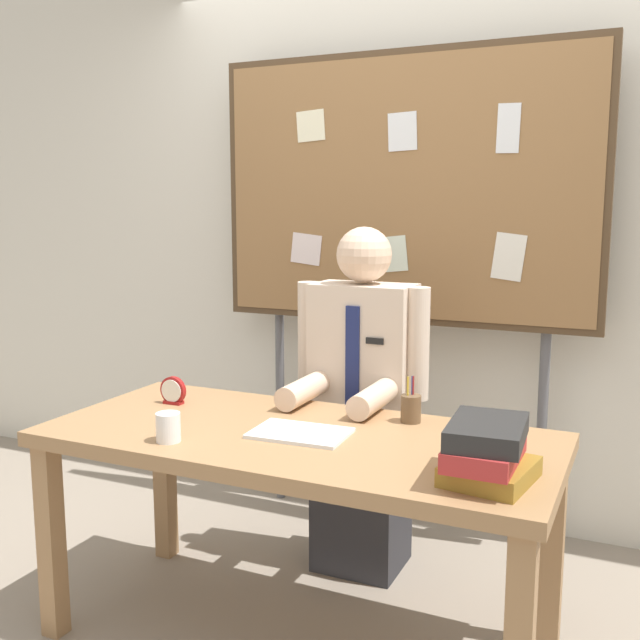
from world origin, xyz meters
TOP-DOWN VIEW (x-y plane):
  - ground_plane at (0.00, 0.00)m, footprint 12.00×12.00m
  - back_wall at (0.00, 1.25)m, footprint 6.40×0.08m
  - desk at (0.00, 0.00)m, footprint 1.69×0.76m
  - person at (0.00, 0.58)m, footprint 0.55×0.56m
  - bulletin_board at (0.00, 1.05)m, footprint 1.73×0.09m
  - book_stack at (0.66, -0.17)m, footprint 0.25×0.30m
  - open_notebook at (0.02, -0.02)m, footprint 0.32×0.22m
  - desk_clock at (-0.58, 0.12)m, footprint 0.10×0.04m
  - coffee_mug at (-0.33, -0.25)m, footprint 0.08×0.08m
  - pen_holder at (0.30, 0.27)m, footprint 0.07×0.07m

SIDE VIEW (x-z plane):
  - ground_plane at x=0.00m, z-range 0.00..0.00m
  - desk at x=0.00m, z-range 0.28..1.02m
  - person at x=0.00m, z-range -0.05..1.35m
  - open_notebook at x=0.02m, z-range 0.74..0.75m
  - coffee_mug at x=-0.33m, z-range 0.74..0.83m
  - desk_clock at x=-0.58m, z-range 0.73..0.84m
  - pen_holder at x=0.30m, z-range 0.71..0.87m
  - book_stack at x=0.66m, z-range 0.74..0.91m
  - back_wall at x=0.00m, z-range 0.00..2.70m
  - bulletin_board at x=0.00m, z-range 0.45..2.60m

